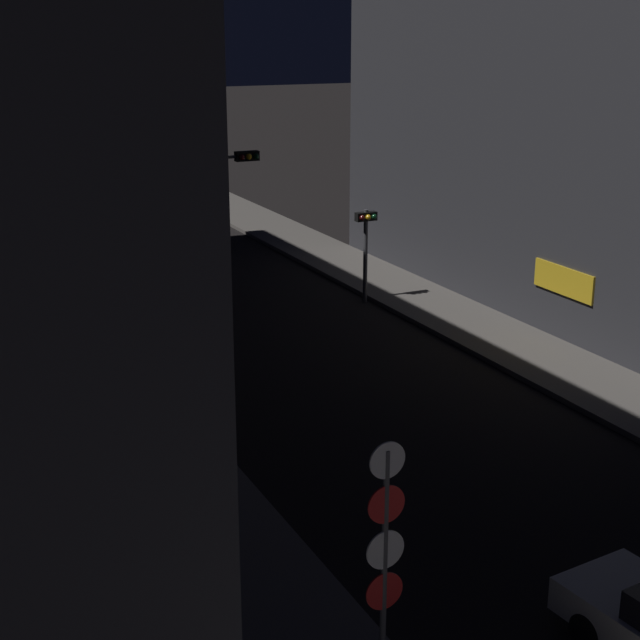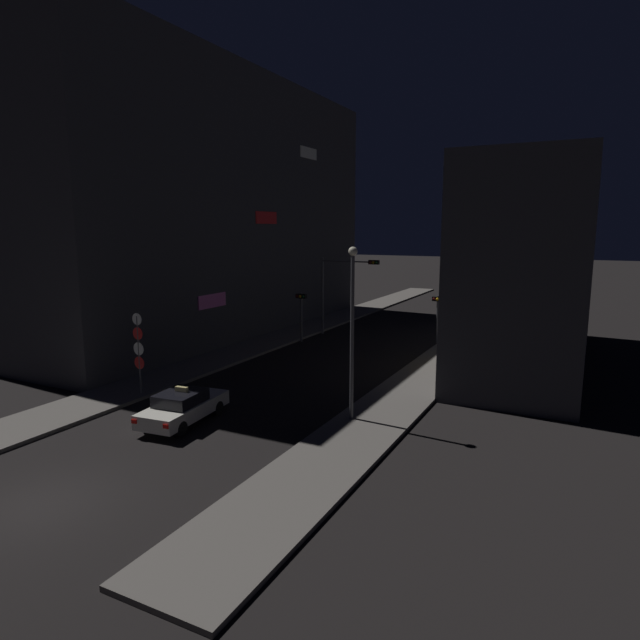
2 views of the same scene
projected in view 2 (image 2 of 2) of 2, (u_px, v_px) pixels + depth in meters
name	position (u px, v px, depth m)	size (l,w,h in m)	color
ground_plane	(42.00, 505.00, 16.17)	(300.00, 300.00, 0.00)	black
sidewalk_left	(314.00, 327.00, 45.18)	(3.21, 63.59, 0.17)	#5B5651
sidewalk_right	(467.00, 341.00, 39.52)	(3.21, 63.59, 0.17)	#5B5651
building_facade_left	(204.00, 208.00, 42.79)	(11.65, 33.71, 19.55)	#333338
building_facade_right	(535.00, 268.00, 32.73)	(6.32, 21.34, 11.70)	#333338
taxi	(183.00, 407.00, 22.86)	(2.22, 4.60, 1.62)	silver
traffic_light_overhead	(342.00, 280.00, 41.07)	(4.72, 0.42, 5.99)	#47474C
traffic_light_left_kerb	(301.00, 307.00, 39.08)	(0.80, 0.42, 3.62)	#47474C
traffic_light_right_kerb	(438.00, 309.00, 38.54)	(0.80, 0.42, 3.48)	#47474C
sign_pole_left	(139.00, 348.00, 26.31)	(0.63, 0.10, 3.99)	#47474C
street_lamp_near_block	(352.00, 319.00, 22.38)	(0.38, 0.38, 7.30)	#47474C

